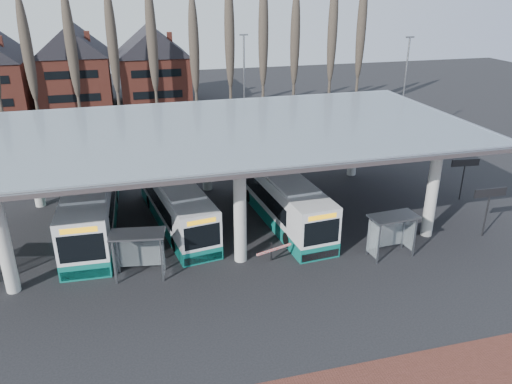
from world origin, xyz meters
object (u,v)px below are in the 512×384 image
object	(u,v)px
bus_2	(281,198)
shelter_2	(391,226)
shelter_1	(139,244)
bus_1	(176,203)
bus_0	(92,204)

from	to	relation	value
bus_2	shelter_2	size ratio (longest dim) A/B	4.15
shelter_1	shelter_2	size ratio (longest dim) A/B	1.06
bus_1	bus_2	world-z (taller)	bus_2
shelter_1	shelter_2	xyz separation A→B (m)	(14.03, -1.44, -0.05)
bus_2	shelter_2	bearing A→B (deg)	-58.35
bus_1	shelter_2	size ratio (longest dim) A/B	3.99
shelter_2	bus_0	bearing A→B (deg)	150.33
bus_1	bus_2	xyz separation A→B (m)	(6.85, -1.09, 0.07)
bus_0	bus_2	size ratio (longest dim) A/B	1.07
bus_0	bus_1	size ratio (longest dim) A/B	1.12
bus_0	shelter_1	size ratio (longest dim) A/B	4.19
bus_1	shelter_1	distance (m)	6.43
bus_1	shelter_2	xyz separation A→B (m)	(11.43, -7.31, 0.40)
bus_0	shelter_1	distance (m)	7.10
bus_0	shelter_2	distance (m)	18.49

